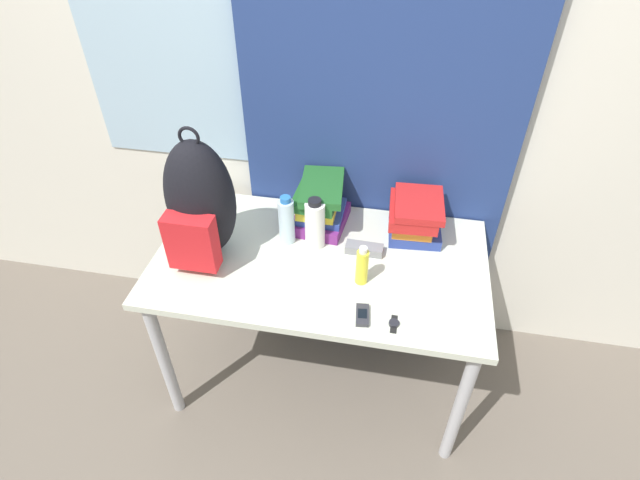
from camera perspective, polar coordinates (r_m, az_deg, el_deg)
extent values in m
plane|color=#665B51|center=(2.36, -1.79, -21.91)|extent=(12.00, 12.00, 0.00)
cube|color=silver|center=(2.09, 2.40, 16.67)|extent=(6.00, 0.05, 2.50)
cube|color=#9EBCD1|center=(2.18, -12.28, 18.26)|extent=(1.10, 0.01, 0.80)
cube|color=navy|center=(2.02, 6.95, 15.61)|extent=(1.12, 0.04, 2.50)
cube|color=beige|center=(2.00, 0.00, -2.52)|extent=(1.32, 0.74, 0.03)
cylinder|color=#B2B2B7|center=(2.24, -17.38, -12.93)|extent=(0.05, 0.05, 0.71)
cylinder|color=#B2B2B7|center=(2.09, 15.64, -17.98)|extent=(0.05, 0.05, 0.71)
cylinder|color=#B2B2B7|center=(2.61, -11.83, -2.16)|extent=(0.05, 0.05, 0.71)
cylinder|color=#B2B2B7|center=(2.49, 15.27, -5.59)|extent=(0.05, 0.05, 0.71)
ellipsoid|color=black|center=(1.93, -13.48, 4.52)|extent=(0.27, 0.22, 0.50)
cube|color=red|center=(1.90, -14.45, -0.24)|extent=(0.19, 0.08, 0.22)
torus|color=black|center=(1.79, -14.77, 11.33)|extent=(0.08, 0.01, 0.08)
cube|color=#6B2370|center=(2.14, 0.07, 2.41)|extent=(0.23, 0.26, 0.05)
cube|color=navy|center=(2.12, 0.15, 3.25)|extent=(0.19, 0.20, 0.03)
cube|color=yellow|center=(2.10, -0.12, 4.29)|extent=(0.16, 0.22, 0.05)
cube|color=#1E5623|center=(2.06, -0.36, 4.98)|extent=(0.19, 0.23, 0.04)
cube|color=#1E5623|center=(2.05, 0.22, 6.05)|extent=(0.20, 0.29, 0.03)
cube|color=navy|center=(2.13, 10.72, 1.19)|extent=(0.22, 0.22, 0.05)
cube|color=orange|center=(2.10, 10.49, 2.26)|extent=(0.17, 0.22, 0.05)
cube|color=red|center=(2.06, 10.61, 3.25)|extent=(0.20, 0.25, 0.05)
cube|color=red|center=(2.03, 11.27, 4.06)|extent=(0.20, 0.25, 0.03)
cylinder|color=silver|center=(2.02, -3.84, 2.11)|extent=(0.06, 0.06, 0.20)
cylinder|color=#286BB7|center=(1.95, -3.98, 4.65)|extent=(0.04, 0.04, 0.02)
cylinder|color=white|center=(1.99, -0.58, 1.74)|extent=(0.08, 0.08, 0.20)
cylinder|color=black|center=(1.92, -0.60, 4.35)|extent=(0.05, 0.05, 0.02)
cylinder|color=yellow|center=(1.85, 4.82, -3.11)|extent=(0.05, 0.05, 0.15)
cylinder|color=white|center=(1.80, 4.97, -1.15)|extent=(0.03, 0.03, 0.02)
cube|color=#2D2D33|center=(1.78, 4.86, -8.55)|extent=(0.06, 0.10, 0.02)
cube|color=black|center=(1.77, 4.88, -8.37)|extent=(0.04, 0.05, 0.00)
cube|color=gray|center=(2.01, 5.07, -1.01)|extent=(0.15, 0.06, 0.04)
cube|color=black|center=(1.77, 8.43, -9.49)|extent=(0.02, 0.08, 0.00)
cylinder|color=#232328|center=(1.77, 8.45, -9.40)|extent=(0.04, 0.04, 0.01)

